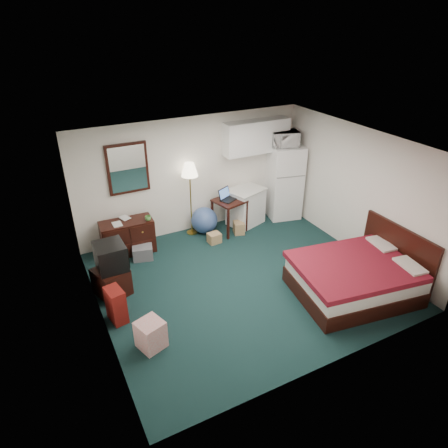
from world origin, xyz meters
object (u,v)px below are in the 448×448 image
desk (229,216)px  tv_stand (112,282)px  suitcase (116,305)px  floor_lamp (191,199)px  dresser (128,237)px  kitchen_counter (246,207)px  fridge (284,182)px  bed (354,278)px

desk → tv_stand: (-2.84, -1.06, -0.13)m
desk → suitcase: size_ratio=1.28×
floor_lamp → suitcase: size_ratio=2.76×
dresser → kitchen_counter: 2.72m
desk → fridge: 1.57m
dresser → tv_stand: 1.35m
desk → bed: 3.07m
floor_lamp → suitcase: floor_lamp is taller
floor_lamp → bed: floor_lamp is taller
bed → tv_stand: (-3.69, 1.89, -0.06)m
desk → kitchen_counter: size_ratio=0.92×
dresser → desk: 2.23m
desk → tv_stand: bearing=-173.2°
desk → bed: desk is taller
kitchen_counter → tv_stand: bearing=-178.5°
fridge → tv_stand: size_ratio=3.20×
bed → fridge: bearing=86.9°
kitchen_counter → desk: bearing=178.1°
fridge → bed: fridge is taller
kitchen_counter → suitcase: (-3.43, -1.92, -0.11)m
floor_lamp → tv_stand: floor_lamp is taller
kitchen_counter → fridge: size_ratio=0.48×
fridge → suitcase: size_ratio=2.92×
dresser → desk: bearing=-1.2°
floor_lamp → tv_stand: (-2.07, -1.35, -0.56)m
tv_stand → suitcase: bearing=-116.5°
dresser → suitcase: dresser is taller
floor_lamp → kitchen_counter: bearing=-6.3°
dresser → bed: bearing=-42.8°
tv_stand → kitchen_counter: bearing=0.7°
desk → dresser: bearing=162.7°
fridge → suitcase: fridge is taller
desk → fridge: (1.49, 0.12, 0.48)m
fridge → suitcase: bearing=-144.1°
kitchen_counter → bed: (0.35, -3.10, -0.10)m
kitchen_counter → floor_lamp: bearing=155.4°
dresser → floor_lamp: (1.45, 0.15, 0.46)m
kitchen_counter → suitcase: kitchen_counter is taller
dresser → suitcase: (-0.71, -1.91, -0.06)m
desk → suitcase: desk is taller
kitchen_counter → suitcase: bearing=-169.1°
dresser → fridge: 3.75m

